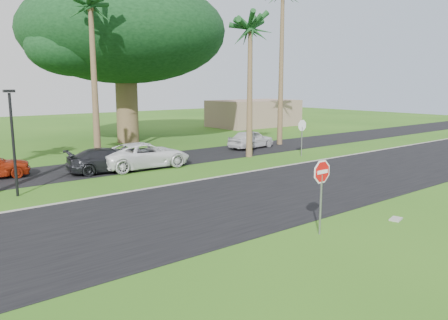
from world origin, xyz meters
TOP-DOWN VIEW (x-y plane):
  - ground at (0.00, 0.00)m, footprint 120.00×120.00m
  - road at (0.00, 2.00)m, footprint 120.00×8.00m
  - parking_strip at (0.00, 12.50)m, footprint 120.00×5.00m
  - curb at (0.00, 6.05)m, footprint 120.00×0.12m
  - stop_sign_near at (0.50, -3.00)m, footprint 1.05×0.07m
  - stop_sign_far at (12.00, 8.00)m, footprint 1.05×0.07m
  - palm_center at (0.00, 14.00)m, footprint 5.00×5.00m
  - palm_right_near at (9.00, 10.00)m, footprint 5.00×5.00m
  - canopy_tree at (6.00, 22.00)m, footprint 16.50×16.50m
  - streetlight_right at (-6.00, 8.50)m, footprint 0.45×0.25m
  - building_far at (24.00, 26.00)m, footprint 10.00×6.00m
  - car_dark at (-0.60, 11.01)m, footprint 4.83×2.55m
  - car_minivan at (1.56, 10.83)m, footprint 5.46×2.73m
  - car_pickup at (11.72, 12.84)m, footprint 4.27×2.24m
  - utility_slab at (3.89, -3.74)m, footprint 0.62×0.48m

SIDE VIEW (x-z plane):
  - ground at x=0.00m, z-range 0.00..0.00m
  - road at x=0.00m, z-range 0.00..0.02m
  - parking_strip at x=0.00m, z-range 0.00..0.02m
  - curb at x=0.00m, z-range 0.00..0.06m
  - utility_slab at x=3.89m, z-range 0.00..0.06m
  - car_dark at x=-0.60m, z-range 0.00..1.34m
  - car_pickup at x=11.72m, z-range 0.00..1.39m
  - car_minivan at x=1.56m, z-range 0.00..1.48m
  - building_far at x=24.00m, z-range 0.00..3.00m
  - stop_sign_near at x=0.50m, z-range 0.46..3.09m
  - stop_sign_far at x=12.00m, z-range 0.46..3.09m
  - streetlight_right at x=-6.00m, z-range 0.33..4.97m
  - palm_right_near at x=9.00m, z-range 3.44..12.94m
  - canopy_tree at x=6.00m, z-range 2.39..15.51m
  - palm_center at x=0.00m, z-range 3.91..14.41m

